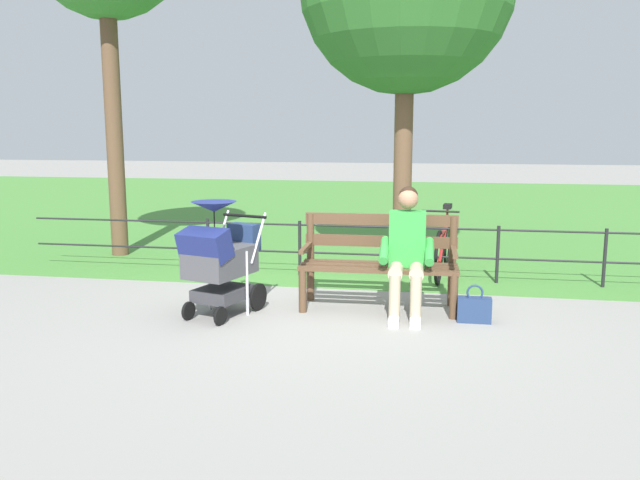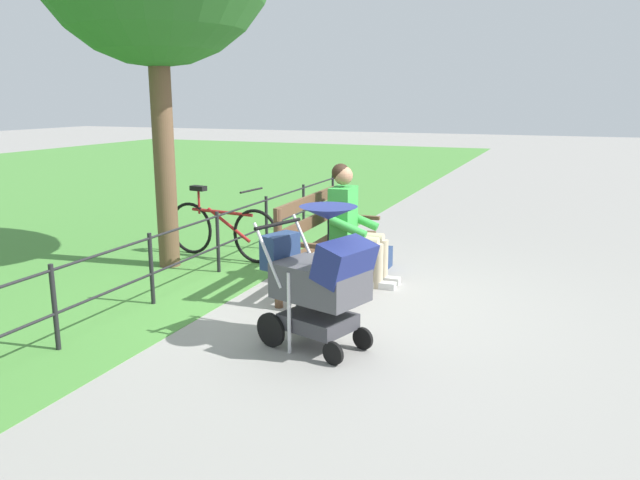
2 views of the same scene
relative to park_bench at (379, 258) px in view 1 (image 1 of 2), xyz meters
The scene contains 8 objects.
ground_plane 0.74m from the park_bench, 12.68° to the left, with size 60.00×60.00×0.00m, color gray.
grass_lawn 8.72m from the park_bench, 86.63° to the right, with size 40.00×16.00×0.01m, color #478438.
park_bench is the anchor object (origin of this frame).
person_on_bench 0.40m from the park_bench, 142.40° to the left, with size 0.54×0.74×1.28m.
stroller 1.63m from the park_bench, 21.18° to the left, with size 0.73×0.98×1.15m.
handbag 1.10m from the park_bench, 158.43° to the left, with size 0.32×0.14×0.37m.
park_fence 1.32m from the park_bench, 89.24° to the right, with size 8.51×0.04×0.70m.
bicycle 1.75m from the park_bench, 112.70° to the right, with size 0.44×1.65×0.89m.
Camera 1 is at (-1.06, 6.47, 1.83)m, focal length 36.44 mm.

